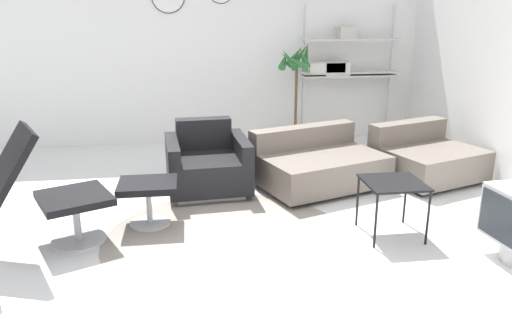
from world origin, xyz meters
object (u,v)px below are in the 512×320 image
Objects in this scene: ottoman at (148,192)px; armchair_red at (207,166)px; couch_low at (318,166)px; side_table at (393,187)px; lounge_chair at (23,175)px; shelf_unit at (341,62)px; couch_second at (426,159)px; potted_plant at (295,104)px.

armchair_red reaches higher than ottoman.
couch_low is 3.12× the size of side_table.
shelf_unit is at bearing 106.49° from lounge_chair.
lounge_chair reaches higher than armchair_red.
couch_second is at bearing 54.53° from side_table.
potted_plant reaches higher than ottoman.
potted_plant is at bearing 52.33° from ottoman.
couch_low is (2.61, 1.19, -0.42)m from lounge_chair.
armchair_red is 0.61× the size of potted_plant.
couch_low is at bearing 103.52° from side_table.
shelf_unit is (1.95, 1.78, 0.87)m from armchair_red.
armchair_red is at bearing -21.09° from couch_low.
potted_plant reaches higher than armchair_red.
ottoman is 3.11m from couch_second.
couch_second is at bearing -74.21° from shelf_unit.
shelf_unit is at bearing -132.33° from couch_low.
potted_plant is 0.90m from shelf_unit.
armchair_red reaches higher than side_table.
lounge_chair reaches higher than ottoman.
side_table is 2.85m from potted_plant.
armchair_red is 0.47× the size of shelf_unit.
couch_second is (2.99, 0.85, -0.08)m from ottoman.
ottoman is 0.35× the size of potted_plant.
armchair_red is at bearing -129.39° from potted_plant.
side_table is 0.25× the size of shelf_unit.
armchair_red reaches higher than couch_second.
ottoman is 1.06× the size of side_table.
side_table is 0.33× the size of potted_plant.
armchair_red is 0.59× the size of couch_low.
side_table is at bearing -85.57° from potted_plant.
lounge_chair is 1.92m from armchair_red.
lounge_chair is 0.91× the size of couch_second.
potted_plant is (-1.17, 1.50, 0.38)m from couch_second.
lounge_chair is at bearing -134.25° from potted_plant.
lounge_chair is 2.92m from side_table.
potted_plant reaches higher than couch_low.
couch_low and couch_second have the same top height.
couch_second is 2.02m from shelf_unit.
couch_low is at bearing -16.08° from couch_second.
armchair_red reaches higher than couch_low.
potted_plant is (0.08, 1.57, 0.38)m from couch_low.
side_table is at bearing -98.54° from shelf_unit.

